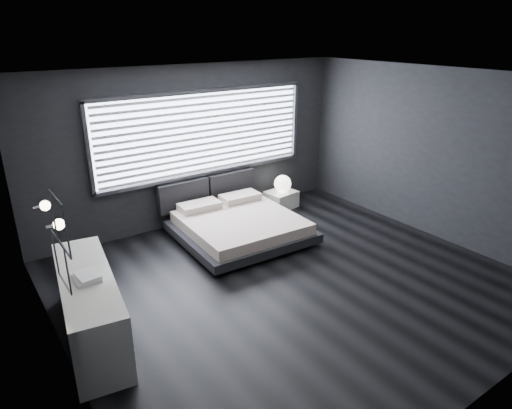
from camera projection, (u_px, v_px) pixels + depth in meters
room at (293, 188)px, 5.96m from camera, size 6.04×6.00×2.80m
window at (205, 134)px, 8.04m from camera, size 4.14×0.09×1.52m
headboard at (208, 190)px, 8.37m from camera, size 1.96×0.16×0.52m
sconce_near at (59, 224)px, 4.38m from camera, size 0.18×0.11×0.11m
sconce_far at (45, 206)px, 4.84m from camera, size 0.18×0.11×0.11m
wall_art_upper at (60, 223)px, 3.78m from camera, size 0.01×0.48×0.48m
wall_art_lower at (61, 262)px, 4.15m from camera, size 0.01×0.48×0.48m
bed at (240, 226)px, 7.69m from camera, size 2.08×2.00×0.52m
nightstand at (281, 199)px, 9.07m from camera, size 0.62×0.54×0.33m
orb_lamp at (283, 184)px, 8.94m from camera, size 0.33×0.33×0.33m
dresser at (90, 307)px, 5.18m from camera, size 0.86×2.07×0.81m
book_stack at (87, 277)px, 4.95m from camera, size 0.26×0.35×0.07m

